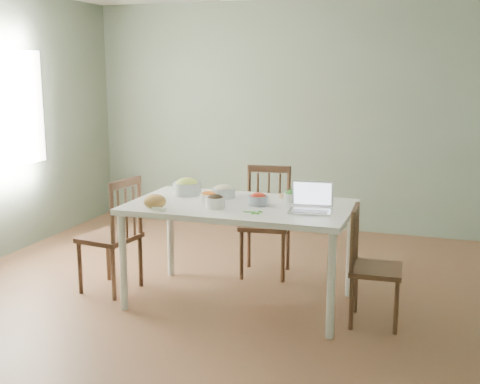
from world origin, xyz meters
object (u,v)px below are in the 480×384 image
(chair_right, at_px, (376,267))
(laptop, at_px, (310,198))
(chair_far, at_px, (265,222))
(chair_left, at_px, (109,235))
(bowl_squash, at_px, (187,187))
(dining_table, at_px, (240,254))
(bread_boule, at_px, (155,201))

(chair_right, relative_size, laptop, 2.81)
(chair_far, distance_m, chair_left, 1.43)
(chair_left, bearing_deg, chair_right, 98.37)
(bowl_squash, bearing_deg, chair_right, -9.43)
(dining_table, relative_size, laptop, 5.59)
(bowl_squash, bearing_deg, chair_far, 44.21)
(bowl_squash, xyz_separation_m, laptop, (1.15, -0.31, 0.04))
(chair_right, relative_size, bowl_squash, 3.66)
(bread_boule, height_order, laptop, laptop)
(dining_table, height_order, chair_right, chair_right)
(chair_right, bearing_deg, dining_table, 83.63)
(chair_right, distance_m, bowl_squash, 1.75)
(chair_left, distance_m, chair_right, 2.28)
(chair_far, height_order, bowl_squash, chair_far)
(bowl_squash, distance_m, laptop, 1.19)
(chair_far, xyz_separation_m, bread_boule, (-0.58, -1.11, 0.39))
(chair_far, relative_size, laptop, 3.16)
(chair_far, height_order, chair_left, chair_far)
(dining_table, xyz_separation_m, chair_left, (-1.17, -0.08, 0.08))
(dining_table, bearing_deg, chair_right, -3.45)
(chair_right, xyz_separation_m, bread_boule, (-1.69, -0.29, 0.45))
(dining_table, relative_size, chair_right, 1.99)
(dining_table, height_order, laptop, laptop)
(laptop, bearing_deg, chair_far, 119.90)
(chair_right, height_order, laptop, laptop)
(chair_left, distance_m, bowl_squash, 0.79)
(chair_far, bearing_deg, chair_right, -43.36)
(chair_far, relative_size, chair_left, 1.01)
(dining_table, xyz_separation_m, laptop, (0.60, -0.10, 0.53))
(chair_far, xyz_separation_m, chair_left, (-1.17, -0.83, -0.00))
(dining_table, xyz_separation_m, chair_right, (1.11, -0.07, 0.03))
(chair_left, relative_size, laptop, 3.14)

